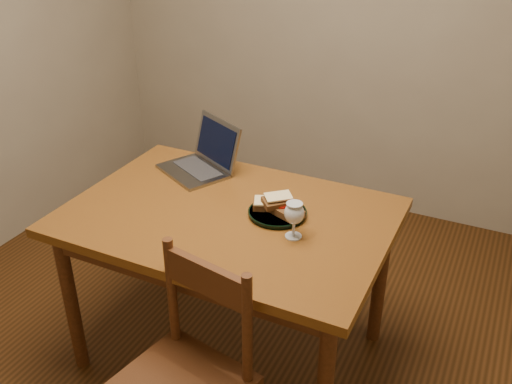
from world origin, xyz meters
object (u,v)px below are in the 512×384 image
at_px(milk_glass, 294,220).
at_px(laptop, 204,157).
at_px(table, 229,231).
at_px(chair, 184,372).
at_px(plate, 277,213).

relative_size(milk_glass, laptop, 0.36).
height_order(table, milk_glass, milk_glass).
relative_size(table, chair, 2.72).
bearing_deg(table, plate, 20.14).
relative_size(table, milk_glass, 8.82).
bearing_deg(milk_glass, table, 170.85).
height_order(chair, milk_glass, milk_glass).
xyz_separation_m(table, milk_glass, (0.31, -0.05, 0.16)).
bearing_deg(table, milk_glass, -9.15).
height_order(chair, plate, chair).
bearing_deg(laptop, chair, -36.81).
bearing_deg(plate, milk_glass, -44.89).
height_order(plate, milk_glass, milk_glass).
xyz_separation_m(table, laptop, (-0.29, 0.31, 0.15)).
relative_size(chair, milk_glass, 3.24).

